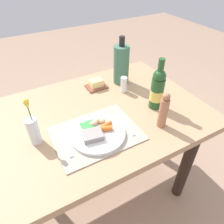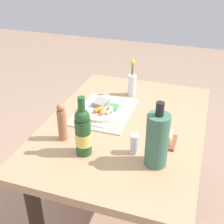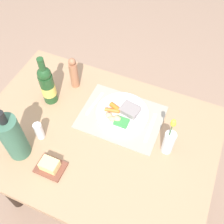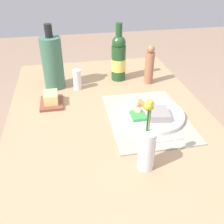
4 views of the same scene
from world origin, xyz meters
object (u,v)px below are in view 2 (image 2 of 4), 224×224
Objects in this scene: dinner_plate at (103,109)px; flower_vase at (132,84)px; butter_dish at (166,139)px; pepper_mill at (62,123)px; wine_bottle at (83,132)px; fork at (114,99)px; dining_table at (124,142)px; knife at (91,124)px; cooler_bottle at (157,140)px; salt_shaker at (134,144)px.

dinner_plate is 0.29m from flower_vase.
butter_dish is 0.52m from pepper_mill.
wine_bottle is at bearing 7.49° from dinner_plate.
fork is at bearing -38.96° from flower_vase.
wine_bottle reaches higher than butter_dish.
knife is (0.08, -0.17, 0.13)m from dining_table.
knife is at bearing -93.79° from butter_dish.
flower_vase is at bearing 175.53° from wine_bottle.
dining_table is 0.41m from flower_vase.
flower_vase is 0.62m from pepper_mill.
fork is 0.58× the size of cooler_bottle.
fork is (-0.24, -0.14, 0.13)m from dining_table.
butter_dish is (0.03, 0.41, 0.01)m from knife.
salt_shaker is 0.37m from pepper_mill.
dinner_plate is 0.92× the size of wine_bottle.
dining_table is 0.31m from fork.
dinner_plate is 2.71× the size of salt_shaker.
pepper_mill is (0.48, -0.11, 0.09)m from fork.
dining_table is 0.23m from knife.
flower_vase reaches higher than pepper_mill.
fork is 0.61× the size of wine_bottle.
salt_shaker is 0.25m from wine_bottle.
knife is at bearing 152.34° from pepper_mill.
salt_shaker is (0.59, 0.17, -0.03)m from flower_vase.
butter_dish reaches higher than dinner_plate.
butter_dish is (0.19, 0.40, 0.00)m from dinner_plate.
knife is at bearing -64.96° from dining_table.
flower_vase is at bearing 171.01° from knife.
dinner_plate is at bearing -117.45° from dining_table.
butter_dish is 0.44× the size of wine_bottle.
salt_shaker is at bearing 26.55° from fork.
wine_bottle reaches higher than knife.
pepper_mill is at bearing -16.05° from dinner_plate.
cooler_bottle is at bearing 68.40° from knife.
dinner_plate is at bearing -21.21° from flower_vase.
dinner_plate is 0.16m from knife.
fork is at bearing 173.78° from dinner_plate.
flower_vase is at bearing -156.06° from cooler_bottle.
cooler_bottle is (0.63, 0.28, 0.05)m from flower_vase.
dining_table is 6.95× the size of knife.
cooler_bottle is (0.18, -0.02, 0.11)m from butter_dish.
dinner_plate is at bearing 163.95° from pepper_mill.
salt_shaker is 0.32× the size of cooler_bottle.
flower_vase reaches higher than dining_table.
flower_vase is (-0.43, 0.11, 0.07)m from knife.
flower_vase is (-0.35, -0.06, 0.20)m from dining_table.
dining_table is 4.04× the size of wine_bottle.
fork is 0.73× the size of flower_vase.
knife is 0.86× the size of pepper_mill.
cooler_bottle reaches higher than dinner_plate.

